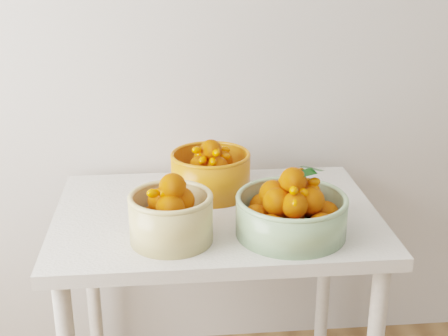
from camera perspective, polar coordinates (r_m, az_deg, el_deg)
The scene contains 4 objects.
table at distance 1.99m, azimuth -0.70°, elevation -6.50°, with size 1.00×0.70×0.75m.
bowl_cream at distance 1.74m, azimuth -4.87°, elevation -4.35°, with size 0.29×0.29×0.20m.
bowl_green at distance 1.79m, azimuth 6.14°, elevation -3.95°, with size 0.42×0.42×0.21m.
bowl_orange at distance 2.05m, azimuth -1.22°, elevation -0.37°, with size 0.32×0.32×0.19m.
Camera 1 is at (-0.41, -0.16, 1.57)m, focal length 50.00 mm.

